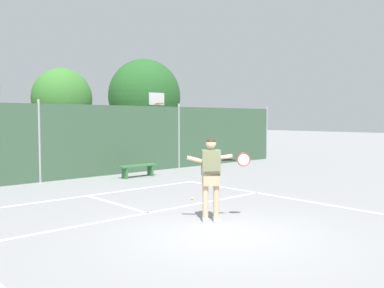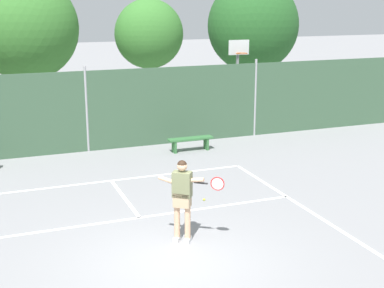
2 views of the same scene
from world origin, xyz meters
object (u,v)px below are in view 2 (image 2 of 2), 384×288
at_px(basketball_hoop, 238,70).
at_px(courtside_bench, 190,141).
at_px(tennis_player, 183,194).
at_px(tennis_ball, 204,199).

xyz_separation_m(basketball_hoop, courtside_bench, (-3.34, -3.21, -1.95)).
bearing_deg(basketball_hoop, courtside_bench, -136.16).
xyz_separation_m(tennis_player, tennis_ball, (1.39, 2.17, -1.08)).
relative_size(basketball_hoop, tennis_ball, 53.79).
relative_size(basketball_hoop, courtside_bench, 2.22).
height_order(basketball_hoop, tennis_ball, basketball_hoop).
bearing_deg(tennis_player, basketball_hoop, 58.64).
height_order(tennis_player, courtside_bench, tennis_player).
relative_size(tennis_player, courtside_bench, 1.16).
distance_m(basketball_hoop, courtside_bench, 5.03).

